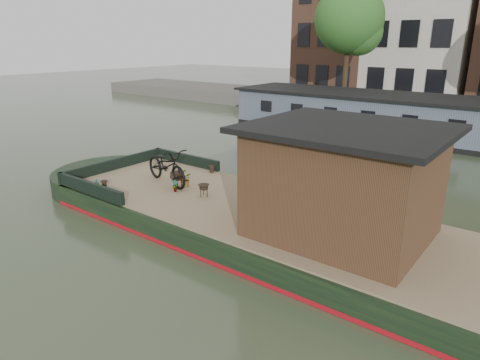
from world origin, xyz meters
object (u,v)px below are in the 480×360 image
Objects in this scene: dinghy at (262,126)px; bicycle at (167,166)px; potted_plant_a at (175,186)px; brazier_front at (177,180)px; cabin at (344,181)px; brazier_rear at (204,191)px.

bicycle is at bearing -158.73° from dinghy.
potted_plant_a is 0.41m from brazier_front.
cabin reaches higher than dinghy.
potted_plant_a is 11.99m from dinghy.
potted_plant_a is 0.94m from brazier_rear.
dinghy is at bearing 112.88° from potted_plant_a.
cabin reaches higher than potted_plant_a.
brazier_front reaches higher than brazier_rear.
dinghy is at bearing 112.41° from brazier_front.
brazier_rear is (1.65, -0.18, -0.38)m from bicycle.
potted_plant_a is (-4.90, -0.34, -1.06)m from cabin.
bicycle is 6.17× the size of potted_plant_a.
dinghy is at bearing 34.14° from bicycle.
brazier_front is 1.30× the size of brazier_rear.
brazier_front is 0.14× the size of dinghy.
brazier_rear is at bearing -151.73° from dinghy.
dinghy is at bearing 117.24° from brazier_rear.
brazier_front reaches higher than potted_plant_a.
bicycle is 4.65× the size of brazier_front.
brazier_rear is 0.11× the size of dinghy.
cabin is 1.27× the size of dinghy.
potted_plant_a is 0.75× the size of brazier_front.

